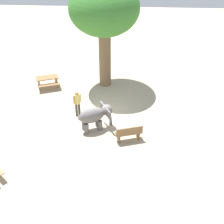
% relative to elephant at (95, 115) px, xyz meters
% --- Properties ---
extents(ground_plane, '(60.00, 60.00, 0.00)m').
position_rel_elephant_xyz_m(ground_plane, '(-1.09, -0.08, -0.86)').
color(ground_plane, '#BAA88C').
extents(elephant, '(1.64, 1.90, 1.35)m').
position_rel_elephant_xyz_m(elephant, '(0.00, 0.00, 0.00)').
color(elephant, slate).
rests_on(elephant, ground_plane).
extents(person_handler, '(0.34, 0.43, 1.62)m').
position_rel_elephant_xyz_m(person_handler, '(-1.26, -1.19, 0.08)').
color(person_handler, '#3F3833').
rests_on(person_handler, ground_plane).
extents(shade_tree_main, '(4.87, 4.46, 6.98)m').
position_rel_elephant_xyz_m(shade_tree_main, '(-5.47, 0.04, 4.28)').
color(shade_tree_main, brown).
rests_on(shade_tree_main, ground_plane).
extents(wooden_bench, '(0.82, 1.45, 0.88)m').
position_rel_elephant_xyz_m(wooden_bench, '(0.95, 1.85, -0.39)').
color(wooden_bench, brown).
rests_on(wooden_bench, ground_plane).
extents(picnic_table_near, '(1.95, 1.96, 0.78)m').
position_rel_elephant_xyz_m(picnic_table_near, '(-4.71, -3.93, -0.28)').
color(picnic_table_near, olive).
rests_on(picnic_table_near, ground_plane).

